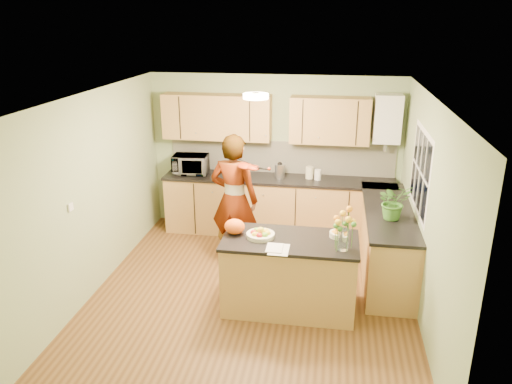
# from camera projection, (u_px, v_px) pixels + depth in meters

# --- Properties ---
(floor) EXTENTS (4.50, 4.50, 0.00)m
(floor) POSITION_uv_depth(u_px,v_px,m) (252.00, 294.00, 6.35)
(floor) COLOR #523317
(floor) RESTS_ON ground
(ceiling) EXTENTS (4.00, 4.50, 0.02)m
(ceiling) POSITION_uv_depth(u_px,v_px,m) (252.00, 97.00, 5.51)
(ceiling) COLOR silver
(ceiling) RESTS_ON wall_back
(wall_back) EXTENTS (4.00, 0.02, 2.50)m
(wall_back) POSITION_uv_depth(u_px,v_px,m) (275.00, 154.00, 8.02)
(wall_back) COLOR #90A777
(wall_back) RESTS_ON floor
(wall_front) EXTENTS (4.00, 0.02, 2.50)m
(wall_front) POSITION_uv_depth(u_px,v_px,m) (204.00, 304.00, 3.83)
(wall_front) COLOR #90A777
(wall_front) RESTS_ON floor
(wall_left) EXTENTS (0.02, 4.50, 2.50)m
(wall_left) POSITION_uv_depth(u_px,v_px,m) (94.00, 193.00, 6.22)
(wall_left) COLOR #90A777
(wall_left) RESTS_ON floor
(wall_right) EXTENTS (0.02, 4.50, 2.50)m
(wall_right) POSITION_uv_depth(u_px,v_px,m) (426.00, 212.00, 5.63)
(wall_right) COLOR #90A777
(wall_right) RESTS_ON floor
(back_counter) EXTENTS (3.64, 0.62, 0.94)m
(back_counter) POSITION_uv_depth(u_px,v_px,m) (278.00, 206.00, 7.99)
(back_counter) COLOR #AC8345
(back_counter) RESTS_ON floor
(right_counter) EXTENTS (0.62, 2.24, 0.94)m
(right_counter) POSITION_uv_depth(u_px,v_px,m) (386.00, 241.00, 6.73)
(right_counter) COLOR #AC8345
(right_counter) RESTS_ON floor
(splashback) EXTENTS (3.60, 0.02, 0.52)m
(splashback) POSITION_uv_depth(u_px,v_px,m) (281.00, 157.00, 8.01)
(splashback) COLOR beige
(splashback) RESTS_ON back_counter
(upper_cabinets) EXTENTS (3.20, 0.34, 0.70)m
(upper_cabinets) POSITION_uv_depth(u_px,v_px,m) (263.00, 118.00, 7.69)
(upper_cabinets) COLOR #AC8345
(upper_cabinets) RESTS_ON wall_back
(boiler) EXTENTS (0.40, 0.30, 0.86)m
(boiler) POSITION_uv_depth(u_px,v_px,m) (388.00, 119.00, 7.41)
(boiler) COLOR white
(boiler) RESTS_ON wall_back
(window_right) EXTENTS (0.01, 1.30, 1.05)m
(window_right) POSITION_uv_depth(u_px,v_px,m) (420.00, 171.00, 6.09)
(window_right) COLOR white
(window_right) RESTS_ON wall_right
(light_switch) EXTENTS (0.02, 0.09, 0.09)m
(light_switch) POSITION_uv_depth(u_px,v_px,m) (71.00, 207.00, 5.65)
(light_switch) COLOR white
(light_switch) RESTS_ON wall_left
(ceiling_lamp) EXTENTS (0.30, 0.30, 0.07)m
(ceiling_lamp) POSITION_uv_depth(u_px,v_px,m) (256.00, 96.00, 5.80)
(ceiling_lamp) COLOR #FFEABF
(ceiling_lamp) RESTS_ON ceiling
(peninsula_island) EXTENTS (1.57, 0.81, 0.90)m
(peninsula_island) POSITION_uv_depth(u_px,v_px,m) (289.00, 274.00, 5.92)
(peninsula_island) COLOR #AC8345
(peninsula_island) RESTS_ON floor
(fruit_dish) EXTENTS (0.33, 0.33, 0.12)m
(fruit_dish) POSITION_uv_depth(u_px,v_px,m) (260.00, 233.00, 5.81)
(fruit_dish) COLOR beige
(fruit_dish) RESTS_ON peninsula_island
(orange_bowl) EXTENTS (0.21, 0.21, 0.12)m
(orange_bowl) POSITION_uv_depth(u_px,v_px,m) (339.00, 233.00, 5.81)
(orange_bowl) COLOR beige
(orange_bowl) RESTS_ON peninsula_island
(flower_vase) EXTENTS (0.29, 0.29, 0.53)m
(flower_vase) POSITION_uv_depth(u_px,v_px,m) (345.00, 220.00, 5.40)
(flower_vase) COLOR silver
(flower_vase) RESTS_ON peninsula_island
(orange_bag) EXTENTS (0.29, 0.27, 0.18)m
(orange_bag) POSITION_uv_depth(u_px,v_px,m) (235.00, 227.00, 5.89)
(orange_bag) COLOR #F75E14
(orange_bag) RESTS_ON peninsula_island
(papers) EXTENTS (0.22, 0.30, 0.01)m
(papers) POSITION_uv_depth(u_px,v_px,m) (279.00, 249.00, 5.51)
(papers) COLOR silver
(papers) RESTS_ON peninsula_island
(violinist) EXTENTS (0.75, 0.56, 1.87)m
(violinist) POSITION_uv_depth(u_px,v_px,m) (234.00, 200.00, 6.91)
(violinist) COLOR #DDA087
(violinist) RESTS_ON floor
(violin) EXTENTS (0.62, 0.53, 0.15)m
(violin) POSITION_uv_depth(u_px,v_px,m) (245.00, 166.00, 6.49)
(violin) COLOR #561705
(violin) RESTS_ON violinist
(microwave) EXTENTS (0.57, 0.41, 0.30)m
(microwave) POSITION_uv_depth(u_px,v_px,m) (191.00, 164.00, 8.00)
(microwave) COLOR white
(microwave) RESTS_ON back_counter
(blue_box) EXTENTS (0.32, 0.29, 0.21)m
(blue_box) POSITION_uv_depth(u_px,v_px,m) (238.00, 170.00, 7.87)
(blue_box) COLOR navy
(blue_box) RESTS_ON back_counter
(kettle) EXTENTS (0.16, 0.16, 0.30)m
(kettle) POSITION_uv_depth(u_px,v_px,m) (280.00, 170.00, 7.79)
(kettle) COLOR #AFAEB3
(kettle) RESTS_ON back_counter
(jar_cream) EXTENTS (0.16, 0.16, 0.19)m
(jar_cream) POSITION_uv_depth(u_px,v_px,m) (309.00, 173.00, 7.78)
(jar_cream) COLOR beige
(jar_cream) RESTS_ON back_counter
(jar_white) EXTENTS (0.11, 0.11, 0.16)m
(jar_white) POSITION_uv_depth(u_px,v_px,m) (318.00, 175.00, 7.72)
(jar_white) COLOR white
(jar_white) RESTS_ON back_counter
(potted_plant) EXTENTS (0.52, 0.49, 0.45)m
(potted_plant) POSITION_uv_depth(u_px,v_px,m) (394.00, 202.00, 6.18)
(potted_plant) COLOR #3F7B29
(potted_plant) RESTS_ON right_counter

